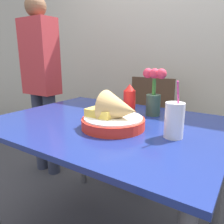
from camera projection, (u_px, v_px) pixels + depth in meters
name	position (u px, v px, depth m)	size (l,w,h in m)	color
wall_window	(184.00, 32.00, 2.04)	(7.00, 0.06, 2.60)	#B7B2A3
dining_table	(108.00, 138.00, 1.17)	(1.17, 0.90, 0.75)	navy
chair_far_window	(147.00, 119.00, 1.95)	(0.40, 0.40, 0.90)	#473323
food_basket	(115.00, 116.00, 1.02)	(0.30, 0.30, 0.18)	red
ketchup_bottle	(129.00, 100.00, 1.26)	(0.07, 0.07, 0.18)	red
drink_cup	(174.00, 121.00, 0.90)	(0.08, 0.08, 0.24)	silver
flower_vase	(154.00, 92.00, 1.23)	(0.14, 0.08, 0.27)	#2D4738
person_standing	(41.00, 78.00, 1.92)	(0.32, 0.18, 1.56)	#2D3347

